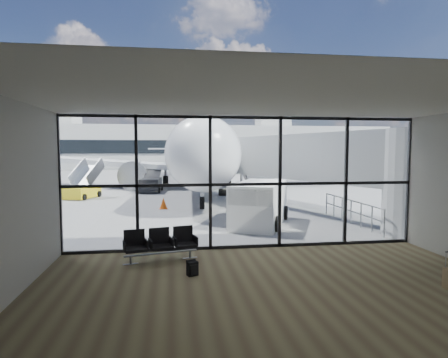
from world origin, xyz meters
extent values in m
plane|color=slate|center=(0.00, 40.00, 0.00)|extent=(220.00, 220.00, 0.00)
cube|color=brown|center=(0.00, -4.00, 0.01)|extent=(12.00, 8.00, 0.01)
cube|color=silver|center=(0.00, -4.00, 4.50)|extent=(12.00, 8.00, 0.02)
cube|color=#B9B9B4|center=(0.00, -8.00, 2.25)|extent=(12.00, 0.02, 4.50)
cube|color=#B9B9B4|center=(-6.00, -4.00, 2.25)|extent=(0.02, 8.00, 4.50)
cube|color=white|center=(0.00, 0.00, 2.25)|extent=(12.00, 0.04, 4.50)
cube|color=black|center=(0.00, 0.00, 0.06)|extent=(12.00, 0.12, 0.10)
cube|color=black|center=(0.00, 0.00, 2.20)|extent=(12.00, 0.12, 0.10)
cube|color=black|center=(0.00, 0.00, 4.44)|extent=(12.00, 0.12, 0.10)
cube|color=black|center=(-6.00, 0.00, 2.25)|extent=(0.10, 0.12, 4.50)
cube|color=black|center=(-3.60, 0.00, 2.25)|extent=(0.10, 0.12, 4.50)
cube|color=black|center=(-1.20, 0.00, 2.25)|extent=(0.10, 0.12, 4.50)
cube|color=black|center=(1.20, 0.00, 2.25)|extent=(0.10, 0.12, 4.50)
cube|color=black|center=(3.60, 0.00, 2.25)|extent=(0.10, 0.12, 4.50)
cube|color=black|center=(6.00, 0.00, 2.25)|extent=(0.10, 0.12, 4.50)
cylinder|color=#96999B|center=(7.20, 1.00, 2.10)|extent=(2.80, 2.80, 4.20)
cube|color=#96999B|center=(4.55, 8.00, 3.00)|extent=(7.45, 14.81, 2.40)
cube|color=#96999B|center=(1.90, 15.00, 3.00)|extent=(2.60, 2.20, 2.60)
cylinder|color=gray|center=(1.10, 15.00, 0.90)|extent=(0.20, 0.20, 1.80)
cylinder|color=gray|center=(2.70, 15.00, 0.90)|extent=(0.20, 0.20, 1.80)
cylinder|color=black|center=(1.90, 15.00, 0.25)|extent=(1.80, 0.56, 0.56)
cylinder|color=gray|center=(5.60, 0.80, 0.55)|extent=(0.06, 0.06, 1.10)
cylinder|color=gray|center=(5.60, 1.70, 0.55)|extent=(0.06, 0.06, 1.10)
cylinder|color=gray|center=(5.60, 2.60, 0.55)|extent=(0.06, 0.06, 1.10)
cylinder|color=gray|center=(5.60, 3.50, 0.55)|extent=(0.06, 0.06, 1.10)
cylinder|color=gray|center=(5.60, 4.40, 0.55)|extent=(0.06, 0.06, 1.10)
cylinder|color=gray|center=(5.60, 5.30, 0.55)|extent=(0.06, 0.06, 1.10)
cylinder|color=gray|center=(5.60, 6.20, 0.55)|extent=(0.06, 0.06, 1.10)
cylinder|color=gray|center=(5.60, 3.50, 1.08)|extent=(0.06, 5.40, 0.06)
cylinder|color=gray|center=(5.60, 3.50, 0.60)|extent=(0.06, 5.40, 0.06)
cube|color=#ABABA6|center=(0.00, 62.00, 4.00)|extent=(80.00, 12.00, 8.00)
cube|color=black|center=(0.00, 55.90, 4.00)|extent=(80.00, 0.20, 2.40)
cube|color=#ABABA6|center=(-25.00, 62.00, 9.50)|extent=(10.00, 8.00, 3.00)
cube|color=#ABABA6|center=(18.00, 62.00, 9.00)|extent=(6.00, 6.00, 2.00)
cylinder|color=#382619|center=(-33.00, 72.00, 1.71)|extent=(0.50, 0.50, 3.42)
sphere|color=black|center=(-33.00, 72.00, 5.89)|extent=(6.27, 6.27, 6.27)
cylinder|color=#382619|center=(-27.00, 72.00, 1.35)|extent=(0.50, 0.50, 2.70)
sphere|color=black|center=(-27.00, 72.00, 4.65)|extent=(4.95, 4.95, 4.95)
cylinder|color=#382619|center=(-21.00, 72.00, 1.53)|extent=(0.50, 0.50, 3.06)
sphere|color=black|center=(-21.00, 72.00, 5.27)|extent=(5.61, 5.61, 5.61)
cylinder|color=#382619|center=(-15.00, 72.00, 1.71)|extent=(0.50, 0.50, 3.42)
sphere|color=black|center=(-15.00, 72.00, 5.89)|extent=(6.27, 6.27, 6.27)
cube|color=gray|center=(-2.82, -1.15, 0.25)|extent=(2.17, 0.56, 0.04)
cube|color=black|center=(-3.55, -1.31, 0.44)|extent=(0.73, 0.70, 0.08)
cube|color=black|center=(-3.61, -1.04, 0.70)|extent=(0.62, 0.20, 0.55)
cube|color=black|center=(-2.82, -1.15, 0.44)|extent=(0.73, 0.70, 0.08)
cube|color=black|center=(-2.88, -0.87, 0.70)|extent=(0.62, 0.20, 0.55)
cube|color=black|center=(-2.08, -0.98, 0.44)|extent=(0.73, 0.70, 0.08)
cube|color=black|center=(-2.14, -0.71, 0.70)|extent=(0.62, 0.20, 0.55)
cylinder|color=gray|center=(-3.70, -1.34, 0.13)|extent=(0.06, 0.06, 0.25)
cylinder|color=gray|center=(-1.94, -0.95, 0.13)|extent=(0.06, 0.06, 0.25)
cube|color=black|center=(-1.96, -2.60, 0.19)|extent=(0.33, 0.27, 0.39)
cube|color=black|center=(-1.91, -2.70, 0.19)|extent=(0.23, 0.14, 0.26)
cylinder|color=black|center=(-1.99, -2.52, 0.39)|extent=(0.27, 0.17, 0.07)
cylinder|color=gray|center=(4.09, -4.33, 0.69)|extent=(0.02, 0.02, 0.41)
cylinder|color=black|center=(4.09, -4.33, 0.03)|extent=(0.03, 0.06, 0.05)
cylinder|color=silver|center=(-0.10, 22.45, 3.17)|extent=(5.45, 31.84, 3.91)
sphere|color=silver|center=(-0.87, 6.63, 3.17)|extent=(3.91, 3.91, 3.91)
cone|color=silver|center=(0.81, 40.91, 3.49)|extent=(4.21, 6.52, 3.91)
cube|color=black|center=(-0.84, 7.26, 3.70)|extent=(2.38, 1.38, 0.53)
cube|color=silver|center=(-9.01, 23.95, 2.27)|extent=(16.08, 8.98, 1.25)
cylinder|color=black|center=(-5.63, 21.67, 1.21)|extent=(2.39, 3.70, 2.22)
cube|color=silver|center=(-2.59, 40.55, 3.59)|extent=(6.10, 3.32, 0.19)
cube|color=silver|center=(8.92, 23.07, 2.27)|extent=(16.23, 7.62, 1.25)
cylinder|color=black|center=(5.34, 21.13, 1.21)|extent=(2.39, 3.70, 2.22)
cube|color=silver|center=(4.16, 40.22, 3.59)|extent=(6.04, 2.80, 0.19)
cube|color=#4B0B0A|center=(0.81, 40.91, 6.97)|extent=(0.51, 4.02, 6.34)
cylinder|color=gray|center=(-0.77, 8.74, 0.74)|extent=(0.21, 0.21, 1.48)
cylinder|color=black|center=(-0.77, 8.74, 0.37)|extent=(0.30, 0.75, 0.74)
cylinder|color=black|center=(-3.02, 23.12, 0.48)|extent=(0.52, 1.04, 1.01)
cylinder|color=black|center=(2.88, 22.83, 0.48)|extent=(0.52, 1.04, 1.01)
cube|color=white|center=(1.48, 4.05, 0.95)|extent=(3.54, 4.77, 1.90)
cube|color=black|center=(0.81, 2.58, 1.47)|extent=(2.12, 1.79, 0.67)
cylinder|color=black|center=(0.02, 3.15, 0.33)|extent=(0.49, 0.70, 0.67)
cylinder|color=black|center=(1.75, 2.36, 0.33)|extent=(0.49, 0.70, 0.67)
cylinder|color=black|center=(1.20, 5.75, 0.33)|extent=(0.49, 0.70, 0.67)
cylinder|color=black|center=(2.93, 4.96, 0.33)|extent=(0.49, 0.70, 0.67)
cube|color=black|center=(-4.13, 18.21, 0.58)|extent=(1.71, 3.26, 1.05)
cube|color=black|center=(-4.04, 19.47, 1.37)|extent=(1.46, 2.72, 1.09)
cylinder|color=black|center=(-4.95, 17.21, 0.26)|extent=(0.25, 0.54, 0.53)
cylinder|color=black|center=(-3.48, 17.10, 0.26)|extent=(0.25, 0.54, 0.53)
cylinder|color=black|center=(-4.79, 19.31, 0.26)|extent=(0.25, 0.54, 0.53)
cylinder|color=black|center=(-3.32, 19.20, 0.26)|extent=(0.25, 0.54, 0.53)
cube|color=yellow|center=(-8.75, 14.88, 0.43)|extent=(2.34, 3.06, 0.77)
cube|color=gray|center=(-8.50, 15.61, 1.54)|extent=(1.99, 2.51, 1.43)
cylinder|color=black|center=(-9.79, 14.22, 0.21)|extent=(0.32, 0.46, 0.42)
cylinder|color=black|center=(-8.33, 13.72, 0.21)|extent=(0.32, 0.46, 0.42)
cylinder|color=black|center=(-9.16, 16.05, 0.21)|extent=(0.32, 0.46, 0.42)
cylinder|color=black|center=(-7.70, 15.54, 0.21)|extent=(0.32, 0.46, 0.42)
cube|color=#E1520B|center=(-2.95, 9.17, 0.02)|extent=(0.46, 0.46, 0.03)
cone|color=#E1520B|center=(-2.95, 9.17, 0.33)|extent=(0.44, 0.44, 0.66)
cube|color=#E7460C|center=(3.78, 17.00, 0.02)|extent=(0.46, 0.46, 0.03)
cone|color=#E7460C|center=(3.78, 17.00, 0.33)|extent=(0.44, 0.44, 0.66)
camera|label=1|loc=(-2.48, -12.39, 3.34)|focal=30.00mm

